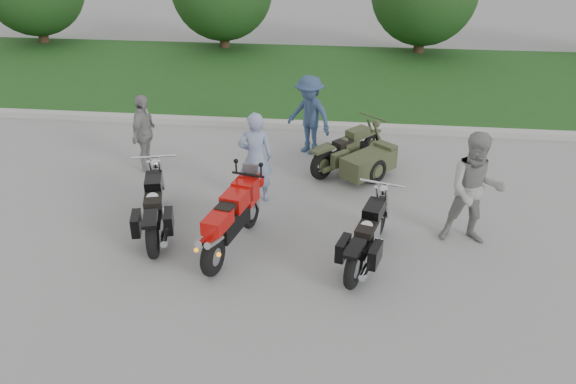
# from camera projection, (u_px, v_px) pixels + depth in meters

# --- Properties ---
(ground) EXTENTS (80.00, 80.00, 0.00)m
(ground) POSITION_uv_depth(u_px,v_px,m) (230.00, 268.00, 8.52)
(ground) COLOR gray
(ground) RESTS_ON ground
(curb) EXTENTS (60.00, 0.30, 0.15)m
(curb) POSITION_uv_depth(u_px,v_px,m) (280.00, 124.00, 13.77)
(curb) COLOR #AEABA4
(curb) RESTS_ON ground
(grass_strip) EXTENTS (60.00, 8.00, 0.14)m
(grass_strip) POSITION_uv_depth(u_px,v_px,m) (297.00, 77.00, 17.42)
(grass_strip) COLOR #25541D
(grass_strip) RESTS_ON ground
(sportbike_red) EXTENTS (0.67, 2.03, 0.97)m
(sportbike_red) POSITION_uv_depth(u_px,v_px,m) (231.00, 219.00, 8.71)
(sportbike_red) COLOR black
(sportbike_red) RESTS_ON ground
(cruiser_left) EXTENTS (0.79, 2.19, 0.86)m
(cruiser_left) POSITION_uv_depth(u_px,v_px,m) (155.00, 210.00, 9.23)
(cruiser_left) COLOR black
(cruiser_left) RESTS_ON ground
(cruiser_right) EXTENTS (0.72, 2.09, 0.82)m
(cruiser_right) POSITION_uv_depth(u_px,v_px,m) (367.00, 239.00, 8.49)
(cruiser_right) COLOR black
(cruiser_right) RESTS_ON ground
(cruiser_sidecar) EXTENTS (1.75, 1.91, 0.81)m
(cruiser_sidecar) POSITION_uv_depth(u_px,v_px,m) (359.00, 158.00, 11.22)
(cruiser_sidecar) COLOR black
(cruiser_sidecar) RESTS_ON ground
(person_stripe) EXTENTS (0.68, 0.51, 1.71)m
(person_stripe) POSITION_uv_depth(u_px,v_px,m) (256.00, 157.00, 10.09)
(person_stripe) COLOR #818CAF
(person_stripe) RESTS_ON ground
(person_grey) EXTENTS (0.94, 0.74, 1.88)m
(person_grey) POSITION_uv_depth(u_px,v_px,m) (475.00, 190.00, 8.78)
(person_grey) COLOR gray
(person_grey) RESTS_ON ground
(person_denim) EXTENTS (1.28, 1.16, 1.73)m
(person_denim) POSITION_uv_depth(u_px,v_px,m) (309.00, 115.00, 12.04)
(person_denim) COLOR navy
(person_denim) RESTS_ON ground
(person_back) EXTENTS (0.45, 0.96, 1.59)m
(person_back) POSITION_uv_depth(u_px,v_px,m) (144.00, 133.00, 11.28)
(person_back) COLOR gray
(person_back) RESTS_ON ground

